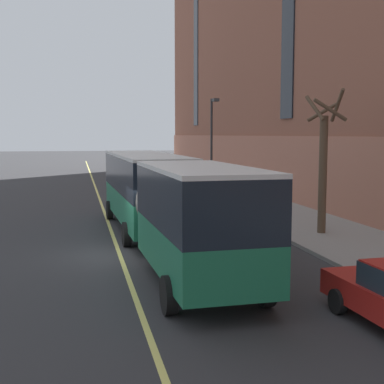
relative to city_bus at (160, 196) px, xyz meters
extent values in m
plane|color=#303033|center=(-1.44, -1.04, -2.09)|extent=(260.00, 260.00, 0.00)
cube|color=gray|center=(7.92, 1.96, -2.02)|extent=(5.10, 160.00, 0.15)
cube|color=#1E232B|center=(10.43, 40.21, 15.86)|extent=(0.10, 2.00, 24.80)
cube|color=#1E704C|center=(-0.13, 3.83, -0.83)|extent=(2.96, 11.11, 1.29)
cube|color=black|center=(-0.13, 3.83, 0.61)|extent=(2.98, 11.11, 1.58)
cube|color=white|center=(-0.13, 3.83, 1.45)|extent=(2.99, 11.11, 0.12)
cube|color=#19232D|center=(-0.32, 9.37, 0.45)|extent=(2.38, 0.16, 1.18)
cube|color=orange|center=(-0.32, 9.38, 1.21)|extent=(1.81, 0.12, 0.28)
cube|color=black|center=(-0.32, 9.39, -1.37)|extent=(2.54, 0.21, 0.24)
cube|color=white|center=(-1.23, 9.36, -1.12)|extent=(0.28, 0.07, 0.18)
cube|color=white|center=(0.58, 9.42, -1.12)|extent=(0.28, 0.07, 0.18)
cylinder|color=#595651|center=(0.08, -2.18, -0.04)|extent=(2.49, 1.08, 2.46)
cube|color=#1E704C|center=(0.21, -6.06, -0.83)|extent=(2.82, 6.84, 1.29)
cube|color=black|center=(0.21, -6.06, 0.61)|extent=(2.83, 6.84, 1.58)
cube|color=white|center=(0.21, -6.06, 1.45)|extent=(2.84, 6.84, 0.12)
cylinder|color=black|center=(-1.56, 7.64, -1.59)|extent=(0.33, 1.01, 1.00)
cylinder|color=black|center=(1.03, 7.73, -1.59)|extent=(0.33, 1.01, 1.00)
cylinder|color=black|center=(-1.31, 0.48, -1.59)|extent=(0.33, 1.01, 1.00)
cylinder|color=black|center=(1.27, 0.56, -1.59)|extent=(0.33, 1.01, 1.00)
cylinder|color=black|center=(-1.02, -7.96, -1.59)|extent=(0.33, 1.01, 1.00)
cylinder|color=black|center=(1.56, -7.87, -1.59)|extent=(0.33, 1.01, 1.00)
cube|color=#B7B7BC|center=(4.04, 18.80, -1.45)|extent=(1.87, 4.68, 0.64)
cube|color=#232D38|center=(4.04, 18.57, -0.85)|extent=(1.59, 2.13, 0.56)
cube|color=#B7B7BC|center=(4.04, 18.57, -0.55)|extent=(1.55, 2.04, 0.04)
cylinder|color=black|center=(3.15, 20.21, -1.77)|extent=(0.24, 0.65, 0.64)
cylinder|color=black|center=(4.84, 20.26, -1.77)|extent=(0.24, 0.65, 0.64)
cylinder|color=black|center=(3.23, 17.34, -1.77)|extent=(0.24, 0.65, 0.64)
cylinder|color=black|center=(4.93, 17.39, -1.77)|extent=(0.24, 0.65, 0.64)
cube|color=navy|center=(4.04, 10.93, -1.45)|extent=(1.85, 4.53, 0.64)
cube|color=#232D38|center=(4.04, 10.70, -0.85)|extent=(1.63, 2.04, 0.56)
cube|color=navy|center=(4.04, 10.70, -0.55)|extent=(1.59, 1.95, 0.04)
cylinder|color=black|center=(3.13, 12.33, -1.77)|extent=(0.22, 0.64, 0.64)
cylinder|color=black|center=(4.94, 12.33, -1.77)|extent=(0.22, 0.64, 0.64)
cylinder|color=black|center=(3.14, 9.52, -1.77)|extent=(0.22, 0.64, 0.64)
cylinder|color=black|center=(4.95, 9.53, -1.77)|extent=(0.22, 0.64, 0.64)
cylinder|color=black|center=(3.15, -8.81, -1.77)|extent=(0.25, 0.65, 0.64)
cube|color=#4C4C51|center=(4.17, 30.13, -1.45)|extent=(1.89, 4.70, 0.64)
cube|color=#232D38|center=(4.17, 29.90, -0.85)|extent=(1.62, 2.13, 0.56)
cube|color=#4C4C51|center=(4.17, 29.90, -0.55)|extent=(1.58, 2.04, 0.04)
cylinder|color=black|center=(3.26, 31.55, -1.77)|extent=(0.23, 0.64, 0.64)
cylinder|color=black|center=(5.01, 31.60, -1.77)|extent=(0.23, 0.64, 0.64)
cylinder|color=black|center=(3.33, 28.67, -1.77)|extent=(0.23, 0.64, 0.64)
cylinder|color=black|center=(5.07, 28.71, -1.77)|extent=(0.23, 0.64, 0.64)
cylinder|color=brown|center=(7.39, 0.92, 0.64)|extent=(0.36, 0.36, 5.17)
cylinder|color=brown|center=(7.97, 0.86, 3.67)|extent=(0.28, 1.30, 1.41)
cylinder|color=brown|center=(7.56, 1.52, 3.39)|extent=(1.32, 0.52, 0.86)
cylinder|color=brown|center=(6.87, 0.77, 3.54)|extent=(0.49, 1.20, 1.15)
cylinder|color=brown|center=(7.31, 0.22, 3.45)|extent=(1.51, 0.34, 0.98)
cylinder|color=#2D2D30|center=(5.97, 15.28, 1.46)|extent=(0.16, 0.16, 6.80)
cylinder|color=#2D2D30|center=(5.97, 14.73, 4.75)|extent=(0.10, 1.10, 0.10)
cube|color=#3D3D3F|center=(5.97, 14.18, 4.70)|extent=(0.36, 0.60, 0.20)
cube|color=#E0D66B|center=(-1.70, 1.96, -2.09)|extent=(0.16, 140.00, 0.01)
camera|label=1|loc=(-3.20, -20.81, 2.41)|focal=50.00mm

